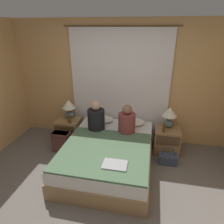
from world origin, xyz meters
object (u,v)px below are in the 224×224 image
object	(u,v)px
pillow_left	(102,119)
beer_bottle_on_left_stand	(69,119)
lamp_right	(169,115)
nightstand_right	(167,140)
person_right_in_bed	(127,122)
person_left_in_bed	(96,118)
handbag_on_floor	(168,159)
bed	(109,154)
nightstand_left	(69,130)
lamp_left	(69,107)
beer_bottle_on_right_stand	(164,128)
backpack_on_floor	(61,141)
pillow_right	(132,122)
laptop_on_bed	(115,165)

from	to	relation	value
pillow_left	beer_bottle_on_left_stand	distance (m)	0.66
beer_bottle_on_left_stand	lamp_right	bearing A→B (deg)	6.57
nightstand_right	person_right_in_bed	bearing A→B (deg)	-161.37
person_left_in_bed	handbag_on_floor	bearing A→B (deg)	-6.24
handbag_on_floor	bed	bearing A→B (deg)	-165.69
person_right_in_bed	nightstand_left	bearing A→B (deg)	168.51
pillow_left	lamp_left	bearing A→B (deg)	-178.87
person_left_in_bed	nightstand_right	bearing A→B (deg)	10.84
bed	beer_bottle_on_left_stand	xyz separation A→B (m)	(-0.94, 0.54, 0.35)
beer_bottle_on_right_stand	backpack_on_floor	xyz separation A→B (m)	(-1.96, -0.29, -0.35)
pillow_right	backpack_on_floor	distance (m)	1.48
lamp_left	laptop_on_bed	size ratio (longest dim) A/B	1.18
lamp_left	laptop_on_bed	bearing A→B (deg)	-47.64
handbag_on_floor	lamp_right	bearing A→B (deg)	91.64
person_left_in_bed	laptop_on_bed	bearing A→B (deg)	-61.42
nightstand_right	pillow_right	xyz separation A→B (m)	(-0.71, 0.10, 0.29)
bed	laptop_on_bed	distance (m)	0.72
bed	beer_bottle_on_left_stand	size ratio (longest dim) A/B	9.20
nightstand_right	handbag_on_floor	size ratio (longest dim) A/B	1.45
nightstand_left	nightstand_right	world-z (taller)	same
pillow_left	laptop_on_bed	size ratio (longest dim) A/B	1.41
person_right_in_bed	nightstand_right	bearing A→B (deg)	18.63
pillow_right	beer_bottle_on_left_stand	size ratio (longest dim) A/B	2.30
laptop_on_bed	beer_bottle_on_right_stand	bearing A→B (deg)	58.65
nightstand_right	person_right_in_bed	size ratio (longest dim) A/B	0.89
handbag_on_floor	person_right_in_bed	bearing A→B (deg)	169.20
handbag_on_floor	backpack_on_floor	bearing A→B (deg)	-179.56
lamp_right	laptop_on_bed	distance (m)	1.62
lamp_right	pillow_right	xyz separation A→B (m)	(-0.71, 0.01, -0.22)
lamp_left	person_left_in_bed	distance (m)	0.78
nightstand_right	person_left_in_bed	distance (m)	1.47
bed	beer_bottle_on_right_stand	bearing A→B (deg)	29.77
handbag_on_floor	laptop_on_bed	bearing A→B (deg)	-132.45
pillow_left	lamp_right	bearing A→B (deg)	-0.59
beer_bottle_on_right_stand	backpack_on_floor	world-z (taller)	beer_bottle_on_right_stand
backpack_on_floor	handbag_on_floor	world-z (taller)	backpack_on_floor
backpack_on_floor	person_left_in_bed	bearing A→B (deg)	13.70
person_left_in_bed	handbag_on_floor	size ratio (longest dim) A/B	1.71
nightstand_right	person_left_in_bed	bearing A→B (deg)	-169.16
lamp_left	pillow_right	world-z (taller)	lamp_left
pillow_right	beer_bottle_on_left_stand	xyz separation A→B (m)	(-1.27, -0.24, 0.05)
nightstand_left	pillow_right	bearing A→B (deg)	4.15
pillow_left	laptop_on_bed	xyz separation A→B (m)	(0.56, -1.41, -0.02)
person_left_in_bed	laptop_on_bed	world-z (taller)	person_left_in_bed
bed	nightstand_left	xyz separation A→B (m)	(-1.04, 0.68, 0.02)
beer_bottle_on_right_stand	lamp_right	bearing A→B (deg)	67.76
bed	laptop_on_bed	size ratio (longest dim) A/B	5.64
pillow_left	person_right_in_bed	distance (m)	0.71
nightstand_left	beer_bottle_on_left_stand	xyz separation A→B (m)	(0.09, -0.14, 0.33)
pillow_right	person_right_in_bed	bearing A→B (deg)	-100.99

